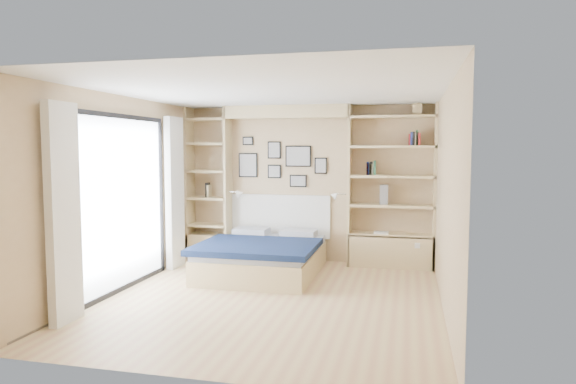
# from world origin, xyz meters

# --- Properties ---
(ground) EXTENTS (4.50, 4.50, 0.00)m
(ground) POSITION_xyz_m (0.00, 0.00, 0.00)
(ground) COLOR tan
(ground) RESTS_ON ground
(room_shell) EXTENTS (4.50, 4.50, 4.50)m
(room_shell) POSITION_xyz_m (-0.39, 1.52, 1.08)
(room_shell) COLOR tan
(room_shell) RESTS_ON ground
(bed) EXTENTS (1.65, 2.05, 1.07)m
(bed) POSITION_xyz_m (-0.45, 1.21, 0.27)
(bed) COLOR #D3BE86
(bed) RESTS_ON ground
(photo_gallery) EXTENTS (1.48, 0.02, 0.82)m
(photo_gallery) POSITION_xyz_m (-0.45, 2.22, 1.60)
(photo_gallery) COLOR black
(photo_gallery) RESTS_ON ground
(reading_lamps) EXTENTS (1.92, 0.12, 0.15)m
(reading_lamps) POSITION_xyz_m (-0.30, 2.00, 1.10)
(reading_lamps) COLOR silver
(reading_lamps) RESTS_ON ground
(shelf_decor) EXTENTS (3.47, 0.23, 2.03)m
(shelf_decor) POSITION_xyz_m (1.15, 2.07, 1.70)
(shelf_decor) COLOR #A51E1E
(shelf_decor) RESTS_ON ground
(deck) EXTENTS (3.20, 4.00, 0.05)m
(deck) POSITION_xyz_m (-3.60, 0.00, 0.00)
(deck) COLOR #645B4A
(deck) RESTS_ON ground
(deck_chair) EXTENTS (0.50, 0.76, 0.72)m
(deck_chair) POSITION_xyz_m (-3.18, 0.68, 0.34)
(deck_chair) COLOR tan
(deck_chair) RESTS_ON ground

